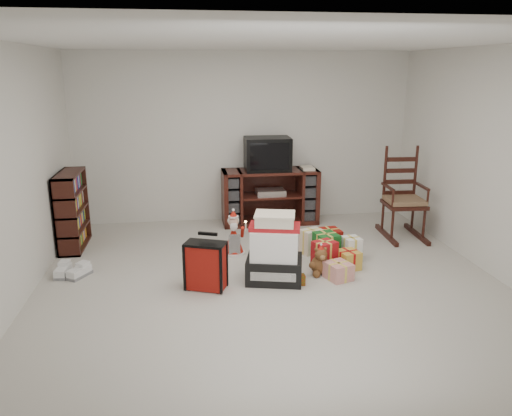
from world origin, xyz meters
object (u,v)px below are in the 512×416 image
at_px(rocking_chair, 402,205).
at_px(gift_pile, 274,252).
at_px(red_suitcase, 206,266).
at_px(mrs_claus_figurine, 234,237).
at_px(crt_television, 268,154).
at_px(bookshelf, 72,212).
at_px(gift_cluster, 334,252).
at_px(santa_figurine, 282,242).
at_px(tv_stand, 270,196).
at_px(teddy_bear, 320,262).
at_px(sneaker_pair, 71,272).

bearing_deg(rocking_chair, gift_pile, -144.26).
distance_m(red_suitcase, mrs_claus_figurine, 1.05).
bearing_deg(crt_television, bookshelf, -164.40).
xyz_separation_m(red_suitcase, gift_cluster, (1.55, 0.55, -0.14)).
distance_m(gift_pile, santa_figurine, 0.62).
distance_m(tv_stand, santa_figurine, 1.56).
distance_m(bookshelf, teddy_bear, 3.23).
height_order(mrs_claus_figurine, sneaker_pair, mrs_claus_figurine).
height_order(teddy_bear, santa_figurine, santa_figurine).
height_order(teddy_bear, crt_television, crt_television).
xyz_separation_m(rocking_chair, gift_pile, (-2.01, -1.28, -0.11)).
bearing_deg(tv_stand, gift_cluster, -74.22).
height_order(tv_stand, crt_television, crt_television).
height_order(bookshelf, mrs_claus_figurine, bookshelf).
relative_size(bookshelf, gift_cluster, 0.93).
bearing_deg(crt_television, red_suitcase, -113.47).
height_order(red_suitcase, mrs_claus_figurine, red_suitcase).
distance_m(bookshelf, gift_pile, 2.78).
distance_m(sneaker_pair, crt_television, 3.17).
bearing_deg(crt_television, mrs_claus_figurine, -115.54).
bearing_deg(gift_pile, crt_television, 96.33).
relative_size(bookshelf, santa_figurine, 1.61).
bearing_deg(tv_stand, santa_figurine, -94.99).
bearing_deg(rocking_chair, tv_stand, 156.79).
bearing_deg(bookshelf, santa_figurine, -18.28).
bearing_deg(mrs_claus_figurine, santa_figurine, -27.23).
height_order(tv_stand, gift_cluster, tv_stand).
bearing_deg(tv_stand, mrs_claus_figurine, -118.59).
relative_size(rocking_chair, gift_cluster, 1.21).
xyz_separation_m(santa_figurine, sneaker_pair, (-2.42, -0.14, -0.18)).
bearing_deg(gift_pile, red_suitcase, -158.24).
xyz_separation_m(bookshelf, crt_television, (2.65, 0.69, 0.57)).
distance_m(red_suitcase, gift_cluster, 1.65).
distance_m(santa_figurine, mrs_claus_figurine, 0.62).
bearing_deg(rocking_chair, bookshelf, -178.72).
bearing_deg(bookshelf, gift_pile, -30.93).
bearing_deg(gift_cluster, red_suitcase, -160.50).
bearing_deg(bookshelf, teddy_bear, -24.32).
height_order(tv_stand, mrs_claus_figurine, tv_stand).
bearing_deg(red_suitcase, gift_cluster, 40.75).
height_order(tv_stand, gift_pile, tv_stand).
bearing_deg(santa_figurine, mrs_claus_figurine, 152.77).
bearing_deg(teddy_bear, rocking_chair, 38.78).
distance_m(tv_stand, gift_cluster, 1.78).
distance_m(red_suitcase, sneaker_pair, 1.59).
bearing_deg(santa_figurine, gift_pile, -108.25).
bearing_deg(crt_television, tv_stand, 11.51).
bearing_deg(rocking_chair, sneaker_pair, -165.49).
xyz_separation_m(tv_stand, mrs_claus_figurine, (-0.67, -1.26, -0.18)).
distance_m(bookshelf, red_suitcase, 2.25).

